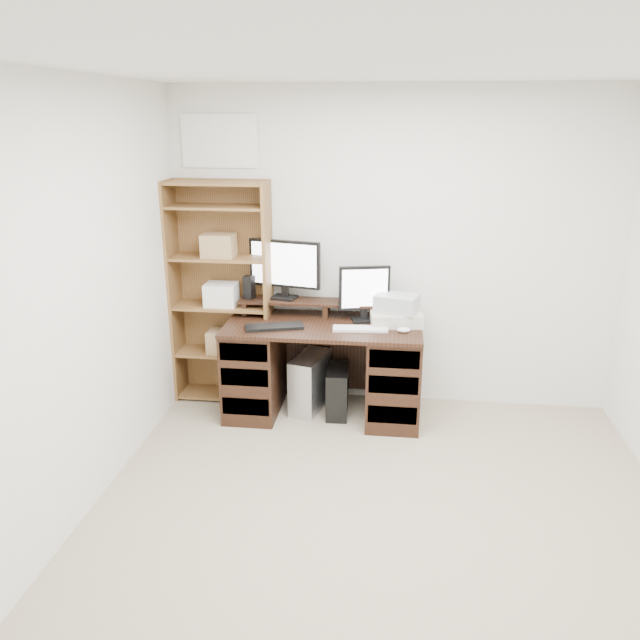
% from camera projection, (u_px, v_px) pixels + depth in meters
% --- Properties ---
extents(room, '(3.54, 4.04, 2.54)m').
position_uv_depth(room, '(386.00, 338.00, 3.01)').
color(room, tan).
rests_on(room, ground).
extents(desk, '(1.50, 0.70, 0.75)m').
position_uv_depth(desk, '(323.00, 367.00, 4.89)').
color(desk, black).
rests_on(desk, ground).
extents(riser_shelf, '(1.40, 0.22, 0.12)m').
position_uv_depth(riser_shelf, '(327.00, 304.00, 4.94)').
color(riser_shelf, black).
rests_on(riser_shelf, desk).
extents(monitor_wide, '(0.59, 0.20, 0.47)m').
position_uv_depth(monitor_wide, '(285.00, 266.00, 4.94)').
color(monitor_wide, black).
rests_on(monitor_wide, riser_shelf).
extents(monitor_small, '(0.39, 0.18, 0.43)m').
position_uv_depth(monitor_small, '(364.00, 291.00, 4.78)').
color(monitor_small, black).
rests_on(monitor_small, desk).
extents(speaker, '(0.09, 0.09, 0.18)m').
position_uv_depth(speaker, '(249.00, 287.00, 4.97)').
color(speaker, black).
rests_on(speaker, riser_shelf).
extents(keyboard_black, '(0.46, 0.26, 0.02)m').
position_uv_depth(keyboard_black, '(274.00, 327.00, 4.67)').
color(keyboard_black, black).
rests_on(keyboard_black, desk).
extents(keyboard_white, '(0.42, 0.15, 0.02)m').
position_uv_depth(keyboard_white, '(360.00, 329.00, 4.63)').
color(keyboard_white, silver).
rests_on(keyboard_white, desk).
extents(mouse, '(0.12, 0.10, 0.04)m').
position_uv_depth(mouse, '(404.00, 330.00, 4.58)').
color(mouse, silver).
rests_on(mouse, desk).
extents(printer, '(0.42, 0.33, 0.10)m').
position_uv_depth(printer, '(396.00, 318.00, 4.76)').
color(printer, '#BDB7A5').
rests_on(printer, desk).
extents(basket, '(0.36, 0.30, 0.13)m').
position_uv_depth(basket, '(397.00, 303.00, 4.73)').
color(basket, '#A7ADB2').
rests_on(basket, printer).
extents(tower_silver, '(0.30, 0.49, 0.45)m').
position_uv_depth(tower_silver, '(310.00, 382.00, 5.02)').
color(tower_silver, '#B8BBBF').
rests_on(tower_silver, ground).
extents(tower_black, '(0.18, 0.39, 0.38)m').
position_uv_depth(tower_black, '(338.00, 391.00, 4.94)').
color(tower_black, black).
rests_on(tower_black, ground).
extents(bookshelf, '(0.80, 0.30, 1.80)m').
position_uv_depth(bookshelf, '(222.00, 291.00, 5.02)').
color(bookshelf, brown).
rests_on(bookshelf, ground).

